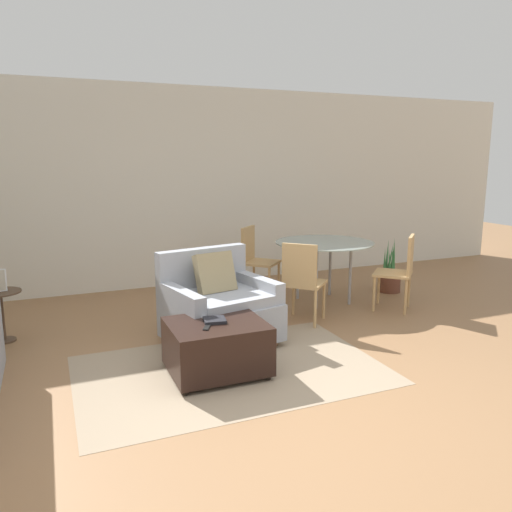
% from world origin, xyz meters
% --- Properties ---
extents(ground_plane, '(20.00, 20.00, 0.00)m').
position_xyz_m(ground_plane, '(0.00, 0.00, 0.00)').
color(ground_plane, '#936B47').
extents(wall_back, '(12.00, 0.06, 2.75)m').
position_xyz_m(wall_back, '(0.00, 3.91, 1.38)').
color(wall_back, silver).
rests_on(wall_back, ground_plane).
extents(area_rug, '(2.55, 1.67, 0.01)m').
position_xyz_m(area_rug, '(-0.08, 0.82, 0.00)').
color(area_rug, gray).
rests_on(area_rug, ground_plane).
extents(armchair, '(1.12, 1.02, 0.90)m').
position_xyz_m(armchair, '(0.04, 1.47, 0.35)').
color(armchair, '#999EA8').
rests_on(armchair, ground_plane).
extents(ottoman, '(0.79, 0.67, 0.45)m').
position_xyz_m(ottoman, '(-0.21, 0.80, 0.24)').
color(ottoman, black).
rests_on(ottoman, ground_plane).
extents(book_stack, '(0.21, 0.20, 0.03)m').
position_xyz_m(book_stack, '(-0.21, 0.83, 0.46)').
color(book_stack, black).
rests_on(book_stack, ottoman).
extents(tv_remote_primary, '(0.11, 0.16, 0.01)m').
position_xyz_m(tv_remote_primary, '(-0.31, 0.72, 0.45)').
color(tv_remote_primary, black).
rests_on(tv_remote_primary, ottoman).
extents(tv_remote_secondary, '(0.11, 0.16, 0.01)m').
position_xyz_m(tv_remote_secondary, '(-0.25, 0.93, 0.45)').
color(tv_remote_secondary, '#B7B7BC').
rests_on(tv_remote_secondary, ottoman).
extents(side_table, '(0.39, 0.39, 0.51)m').
position_xyz_m(side_table, '(-1.91, 2.32, 0.36)').
color(side_table, '#4C3828').
rests_on(side_table, ground_plane).
extents(dining_table, '(1.22, 1.22, 0.76)m').
position_xyz_m(dining_table, '(1.71, 2.33, 0.69)').
color(dining_table, '#8C9E99').
rests_on(dining_table, ground_plane).
extents(dining_chair_near_left, '(0.59, 0.59, 0.90)m').
position_xyz_m(dining_chair_near_left, '(1.05, 1.67, 0.52)').
color(dining_chair_near_left, tan).
rests_on(dining_chair_near_left, ground_plane).
extents(dining_chair_near_right, '(0.59, 0.59, 0.90)m').
position_xyz_m(dining_chair_near_right, '(2.36, 1.67, 0.52)').
color(dining_chair_near_right, tan).
rests_on(dining_chair_near_right, ground_plane).
extents(dining_chair_far_left, '(0.59, 0.59, 0.90)m').
position_xyz_m(dining_chair_far_left, '(1.05, 2.98, 0.52)').
color(dining_chair_far_left, tan).
rests_on(dining_chair_far_left, ground_plane).
extents(potted_plant_small, '(0.29, 0.29, 0.75)m').
position_xyz_m(potted_plant_small, '(2.78, 2.40, 0.19)').
color(potted_plant_small, brown).
rests_on(potted_plant_small, ground_plane).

